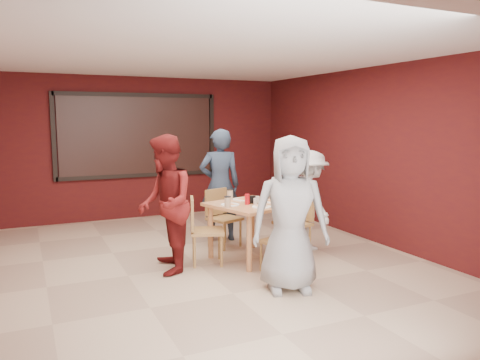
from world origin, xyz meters
name	(u,v)px	position (x,y,z in m)	size (l,w,h in m)	color
floor	(199,266)	(0.00, 0.00, 0.00)	(7.00, 7.00, 0.00)	tan
window_blinds	(138,135)	(0.00, 3.45, 1.65)	(3.00, 0.02, 1.50)	black
dining_table	(251,210)	(0.78, 0.00, 0.70)	(1.26, 1.26, 0.95)	#D98759
chair_front	(282,238)	(0.89, -0.71, 0.46)	(0.50, 0.50, 0.81)	#AC8343
chair_back	(221,214)	(0.67, 0.81, 0.50)	(0.55, 0.55, 0.89)	#AC8343
chair_left	(201,227)	(0.06, 0.07, 0.52)	(0.56, 0.56, 0.92)	#AC8343
chair_right	(297,219)	(1.52, -0.04, 0.52)	(0.49, 0.49, 0.92)	#AC8343
diner_front	(290,214)	(0.65, -1.28, 0.90)	(0.88, 0.57, 1.80)	#9A9A9A
diner_back	(220,185)	(0.79, 1.16, 0.91)	(0.66, 0.44, 1.82)	#283548
diner_left	(165,204)	(-0.47, -0.04, 0.89)	(0.87, 0.68, 1.79)	maroon
diner_right	(310,200)	(1.84, 0.11, 0.75)	(0.97, 0.56, 1.51)	silver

